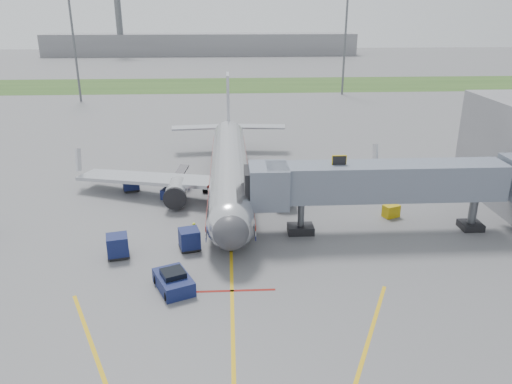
{
  "coord_description": "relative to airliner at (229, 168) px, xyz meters",
  "views": [
    {
      "loc": [
        -0.01,
        -33.7,
        18.41
      ],
      "look_at": [
        2.26,
        6.69,
        3.2
      ],
      "focal_mm": 35.0,
      "sensor_mm": 36.0,
      "label": 1
    }
  ],
  "objects": [
    {
      "name": "light_mast_right",
      "position": [
        25.0,
        59.75,
        8.13
      ],
      "size": [
        2.0,
        0.44,
        20.4
      ],
      "color": "#595B60",
      "rests_on": "ground"
    },
    {
      "name": "apron_markings",
      "position": [
        -0.0,
        -22.65,
        -2.64
      ],
      "size": [
        21.52,
        50.0,
        0.01
      ],
      "color": "gold",
      "rests_on": "ground"
    },
    {
      "name": "control_tower",
      "position": [
        -40.0,
        149.75,
        14.68
      ],
      "size": [
        4.0,
        4.0,
        30.0
      ],
      "color": "#595B60",
      "rests_on": "ground"
    },
    {
      "name": "belt_loader",
      "position": [
        -5.64,
        -0.08,
        -2.06
      ],
      "size": [
        2.73,
        4.99,
        2.36
      ],
      "color": "#0E1A3E",
      "rests_on": "ground"
    },
    {
      "name": "baggage_cart_b",
      "position": [
        -3.31,
        -12.81,
        -1.77
      ],
      "size": [
        1.95,
        1.95,
        1.71
      ],
      "color": "#0E1A3E",
      "rests_on": "ground"
    },
    {
      "name": "grass_strip",
      "position": [
        -0.0,
        74.75,
        -2.64
      ],
      "size": [
        300.0,
        25.0,
        0.01
      ],
      "primitive_type": "cube",
      "color": "#2D4C1E",
      "rests_on": "ground"
    },
    {
      "name": "baggage_cart_a",
      "position": [
        -8.78,
        -13.75,
        -1.74
      ],
      "size": [
        1.99,
        1.99,
        1.79
      ],
      "color": "#0E1A3E",
      "rests_on": "ground"
    },
    {
      "name": "jet_bridge",
      "position": [
        12.86,
        -10.25,
        1.82
      ],
      "size": [
        25.3,
        4.0,
        6.9
      ],
      "color": "slate",
      "rests_on": "ground"
    },
    {
      "name": "distant_terminal",
      "position": [
        -10.0,
        154.75,
        1.35
      ],
      "size": [
        120.0,
        14.0,
        8.0
      ],
      "primitive_type": "cube",
      "color": "slate",
      "rests_on": "ground"
    },
    {
      "name": "ground",
      "position": [
        -0.0,
        -15.25,
        -2.65
      ],
      "size": [
        400.0,
        400.0,
        0.0
      ],
      "primitive_type": "plane",
      "color": "#565659",
      "rests_on": "ground"
    },
    {
      "name": "ground_power_cart",
      "position": [
        14.84,
        -7.25,
        -2.08
      ],
      "size": [
        1.69,
        1.44,
        1.15
      ],
      "color": "#C3A10B",
      "rests_on": "ground"
    },
    {
      "name": "airliner",
      "position": [
        0.0,
        0.0,
        0.0
      ],
      "size": [
        32.1,
        35.67,
        10.25
      ],
      "color": "silver",
      "rests_on": "ground"
    },
    {
      "name": "baggage_cart_c",
      "position": [
        -10.41,
        1.19,
        -1.74
      ],
      "size": [
        2.04,
        2.04,
        1.79
      ],
      "color": "#0E1A3E",
      "rests_on": "ground"
    },
    {
      "name": "light_mast_left",
      "position": [
        -30.0,
        54.75,
        8.13
      ],
      "size": [
        2.0,
        0.44,
        20.4
      ],
      "color": "#595B60",
      "rests_on": "ground"
    },
    {
      "name": "pushback_tug",
      "position": [
        -4.0,
        -18.75,
        -2.06
      ],
      "size": [
        3.24,
        3.91,
        1.4
      ],
      "color": "#0E1A3E",
      "rests_on": "ground"
    },
    {
      "name": "ramp_worker",
      "position": [
        -3.0,
        -11.09,
        -1.88
      ],
      "size": [
        0.66,
        0.57,
        1.52
      ],
      "primitive_type": "imported",
      "rotation": [
        0.0,
        0.0,
        0.44
      ],
      "color": "#CCEA1B",
      "rests_on": "ground"
    }
  ]
}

